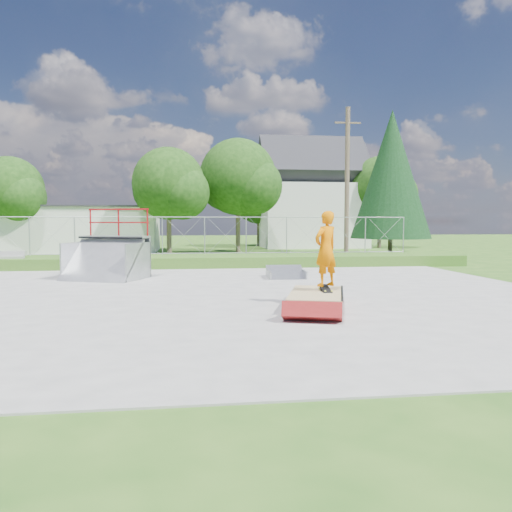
{
  "coord_description": "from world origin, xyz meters",
  "views": [
    {
      "loc": [
        -0.65,
        -13.5,
        2.09
      ],
      "look_at": [
        1.18,
        0.48,
        1.1
      ],
      "focal_mm": 35.0,
      "sensor_mm": 36.0,
      "label": 1
    }
  ],
  "objects_px": {
    "grind_box": "(316,300)",
    "skater": "(326,252)",
    "flat_bank_ramp": "(286,273)",
    "quarter_pipe": "(104,244)"
  },
  "relations": [
    {
      "from": "grind_box",
      "to": "flat_bank_ramp",
      "type": "height_order",
      "value": "flat_bank_ramp"
    },
    {
      "from": "skater",
      "to": "grind_box",
      "type": "bearing_deg",
      "value": 7.15
    },
    {
      "from": "skater",
      "to": "quarter_pipe",
      "type": "bearing_deg",
      "value": -75.39
    },
    {
      "from": "quarter_pipe",
      "to": "flat_bank_ramp",
      "type": "bearing_deg",
      "value": 17.52
    },
    {
      "from": "quarter_pipe",
      "to": "skater",
      "type": "bearing_deg",
      "value": -23.83
    },
    {
      "from": "quarter_pipe",
      "to": "skater",
      "type": "xyz_separation_m",
      "value": [
        6.32,
        -6.37,
        0.07
      ]
    },
    {
      "from": "flat_bank_ramp",
      "to": "grind_box",
      "type": "bearing_deg",
      "value": -91.9
    },
    {
      "from": "grind_box",
      "to": "quarter_pipe",
      "type": "xyz_separation_m",
      "value": [
        -6.04,
        6.59,
        1.08
      ]
    },
    {
      "from": "grind_box",
      "to": "flat_bank_ramp",
      "type": "relative_size",
      "value": 1.98
    },
    {
      "from": "grind_box",
      "to": "skater",
      "type": "height_order",
      "value": "skater"
    }
  ]
}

